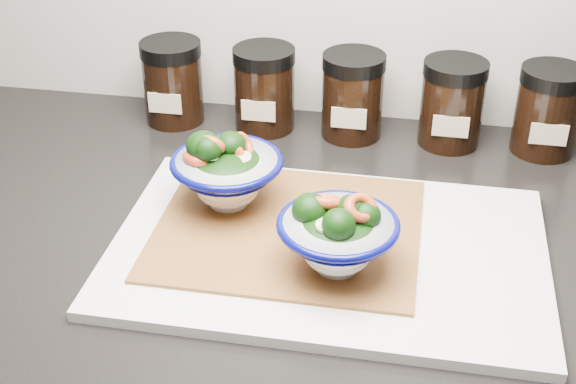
% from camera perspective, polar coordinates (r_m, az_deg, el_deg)
% --- Properties ---
extents(countertop, '(3.50, 0.60, 0.04)m').
position_cam_1_polar(countertop, '(0.89, -1.05, -3.72)').
color(countertop, black).
rests_on(countertop, cabinet).
extents(cutting_board, '(0.45, 0.30, 0.01)m').
position_cam_1_polar(cutting_board, '(0.84, 2.87, -4.13)').
color(cutting_board, silver).
rests_on(cutting_board, countertop).
extents(bamboo_mat, '(0.28, 0.24, 0.00)m').
position_cam_1_polar(bamboo_mat, '(0.86, 0.00, -2.61)').
color(bamboo_mat, '#A16730').
rests_on(bamboo_mat, cutting_board).
extents(bowl_left, '(0.12, 0.12, 0.10)m').
position_cam_1_polar(bowl_left, '(0.88, -4.46, 1.43)').
color(bowl_left, white).
rests_on(bowl_left, bamboo_mat).
extents(bowl_right, '(0.12, 0.12, 0.09)m').
position_cam_1_polar(bowl_right, '(0.78, 3.58, -3.08)').
color(bowl_right, white).
rests_on(bowl_right, bamboo_mat).
extents(spice_jar_a, '(0.08, 0.08, 0.11)m').
position_cam_1_polar(spice_jar_a, '(1.10, -8.19, 7.77)').
color(spice_jar_a, black).
rests_on(spice_jar_a, countertop).
extents(spice_jar_b, '(0.08, 0.08, 0.11)m').
position_cam_1_polar(spice_jar_b, '(1.07, -1.70, 7.35)').
color(spice_jar_b, black).
rests_on(spice_jar_b, countertop).
extents(spice_jar_c, '(0.08, 0.08, 0.11)m').
position_cam_1_polar(spice_jar_c, '(1.05, 4.62, 6.86)').
color(spice_jar_c, black).
rests_on(spice_jar_c, countertop).
extents(spice_jar_d, '(0.08, 0.08, 0.11)m').
position_cam_1_polar(spice_jar_d, '(1.05, 11.59, 6.21)').
color(spice_jar_d, black).
rests_on(spice_jar_d, countertop).
extents(spice_jar_e, '(0.08, 0.08, 0.11)m').
position_cam_1_polar(spice_jar_e, '(1.06, 17.99, 5.54)').
color(spice_jar_e, black).
rests_on(spice_jar_e, countertop).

